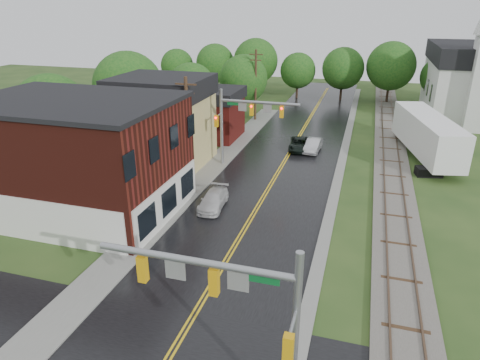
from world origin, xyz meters
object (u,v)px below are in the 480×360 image
at_px(utility_pole_c, 256,84).
at_px(tree_left_a, 53,114).
at_px(semi_trailer, 427,134).
at_px(pickup_white, 213,200).
at_px(brick_building, 77,156).
at_px(utility_pole_b, 188,129).
at_px(traffic_signal_near, 235,298).
at_px(traffic_signal_far, 244,115).
at_px(tree_left_c, 192,89).
at_px(church, 473,73).
at_px(tree_left_b, 129,89).
at_px(tree_left_e, 244,80).
at_px(sedan_silver, 313,145).
at_px(suv_dark, 299,144).

height_order(utility_pole_c, tree_left_a, utility_pole_c).
bearing_deg(semi_trailer, pickup_white, -134.52).
relative_size(brick_building, utility_pole_b, 1.59).
bearing_deg(traffic_signal_near, traffic_signal_far, 105.52).
relative_size(utility_pole_c, tree_left_c, 1.18).
distance_m(traffic_signal_near, semi_trailer, 33.97).
xyz_separation_m(church, utility_pole_c, (-26.80, -9.74, -1.11)).
xyz_separation_m(brick_building, utility_pole_b, (5.68, 7.00, 0.57)).
distance_m(tree_left_b, tree_left_e, 16.67).
bearing_deg(tree_left_c, brick_building, -86.86).
bearing_deg(sedan_silver, church, 52.30).
bearing_deg(tree_left_a, utility_pole_c, 59.45).
xyz_separation_m(tree_left_a, sedan_silver, (22.09, 11.39, -4.46)).
bearing_deg(brick_building, utility_pole_b, 50.93).
xyz_separation_m(traffic_signal_far, suv_dark, (4.27, 6.41, -4.36)).
distance_m(traffic_signal_far, utility_pole_b, 6.01).
relative_size(tree_left_a, tree_left_e, 1.06).
relative_size(tree_left_a, tree_left_c, 1.13).
relative_size(church, tree_left_b, 2.06).
bearing_deg(tree_left_c, traffic_signal_near, -65.44).
bearing_deg(utility_pole_b, traffic_signal_near, -62.81).
bearing_deg(suv_dark, sedan_silver, -9.97).
xyz_separation_m(sedan_silver, pickup_white, (-5.44, -15.37, -0.05)).
relative_size(traffic_signal_near, pickup_white, 1.78).
xyz_separation_m(utility_pole_b, semi_trailer, (19.89, 12.48, -2.25)).
height_order(traffic_signal_near, tree_left_a, tree_left_a).
xyz_separation_m(church, traffic_signal_far, (-23.47, -26.74, -0.86)).
distance_m(brick_building, suv_dark, 22.98).
bearing_deg(utility_pole_c, tree_left_a, -120.55).
bearing_deg(traffic_signal_far, tree_left_e, 105.89).
xyz_separation_m(tree_left_b, tree_left_c, (4.00, 8.00, -1.21)).
relative_size(traffic_signal_far, tree_left_a, 0.85).
height_order(utility_pole_c, tree_left_c, utility_pole_c).
height_order(church, tree_left_a, church).
relative_size(tree_left_b, suv_dark, 2.18).
distance_m(brick_building, semi_trailer, 32.19).
distance_m(pickup_white, semi_trailer, 23.30).
xyz_separation_m(tree_left_a, pickup_white, (16.65, -3.98, -4.52)).
distance_m(brick_building, traffic_signal_far, 15.03).
bearing_deg(semi_trailer, tree_left_c, 168.63).
relative_size(brick_building, tree_left_a, 1.65).
bearing_deg(sedan_silver, brick_building, -125.54).
xyz_separation_m(brick_building, tree_left_c, (-1.36, 24.90, 0.36)).
relative_size(tree_left_b, tree_left_e, 1.19).
height_order(tree_left_b, pickup_white, tree_left_b).
height_order(tree_left_c, sedan_silver, tree_left_c).
distance_m(church, utility_pole_b, 41.55).
bearing_deg(traffic_signal_far, tree_left_c, 128.82).
bearing_deg(tree_left_e, semi_trailer, -27.49).
xyz_separation_m(tree_left_e, semi_trailer, (21.94, -11.41, -2.34)).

